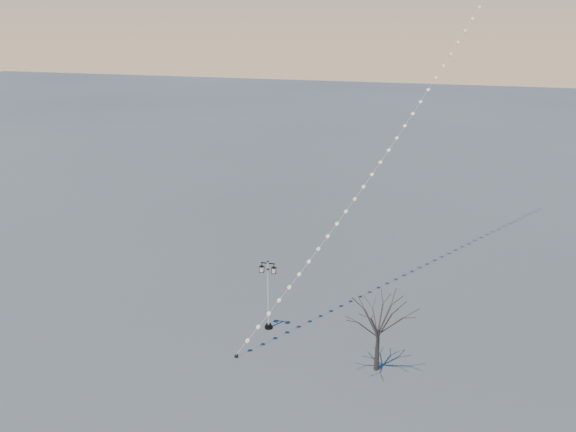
% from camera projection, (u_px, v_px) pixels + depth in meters
% --- Properties ---
extents(ground, '(300.00, 300.00, 0.00)m').
position_uv_depth(ground, '(255.00, 357.00, 32.62)').
color(ground, '#454546').
rests_on(ground, ground).
extents(street_lamp, '(1.13, 0.49, 4.44)m').
position_uv_depth(street_lamp, '(268.00, 291.00, 34.91)').
color(street_lamp, black).
rests_on(street_lamp, ground).
extents(bare_tree, '(2.71, 2.71, 4.49)m').
position_uv_depth(bare_tree, '(379.00, 318.00, 30.50)').
color(bare_tree, '#352D23').
rests_on(bare_tree, ground).
extents(kite_train, '(15.68, 27.68, 26.93)m').
position_uv_depth(kite_train, '(414.00, 91.00, 38.53)').
color(kite_train, black).
rests_on(kite_train, ground).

